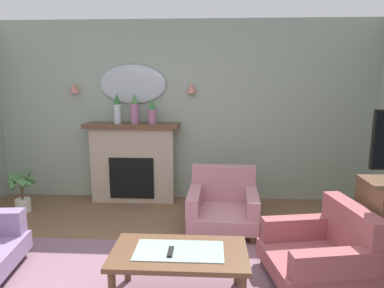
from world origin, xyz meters
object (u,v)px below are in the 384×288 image
object	(u,v)px
wall_sconce_right	(191,88)
armchair_beside_couch	(223,203)
fireplace	(133,163)
coffee_table	(179,257)
wall_mirror	(133,84)
potted_plant_small_fern	(21,189)
mantel_vase_right	(135,109)
armchair_in_corner	(324,250)
tv_remote	(170,252)
mantel_vase_centre	(117,108)
mantel_vase_left	(152,112)
wall_sconce_left	(74,88)

from	to	relation	value
wall_sconce_right	armchair_beside_couch	distance (m)	1.72
fireplace	coffee_table	xyz separation A→B (m)	(0.89, -2.35, -0.19)
wall_mirror	coffee_table	xyz separation A→B (m)	(0.89, -2.49, -1.33)
wall_mirror	potted_plant_small_fern	size ratio (longest dim) A/B	1.54
mantel_vase_right	armchair_in_corner	size ratio (longest dim) A/B	0.46
fireplace	tv_remote	size ratio (longest dim) A/B	8.50
mantel_vase_centre	mantel_vase_left	distance (m)	0.50
mantel_vase_centre	wall_sconce_right	bearing A→B (deg)	6.52
armchair_beside_couch	potted_plant_small_fern	size ratio (longest dim) A/B	1.38
mantel_vase_right	potted_plant_small_fern	distance (m)	1.87
tv_remote	armchair_in_corner	size ratio (longest dim) A/B	0.17
tv_remote	mantel_vase_right	bearing A→B (deg)	108.14
tv_remote	potted_plant_small_fern	size ratio (longest dim) A/B	0.26
mantel_vase_centre	wall_sconce_left	size ratio (longest dim) A/B	3.09
mantel_vase_right	wall_sconce_left	xyz separation A→B (m)	(-0.90, 0.12, 0.30)
armchair_in_corner	potted_plant_small_fern	distance (m)	3.87
mantel_vase_right	tv_remote	size ratio (longest dim) A/B	2.73
wall_sconce_right	armchair_beside_couch	size ratio (longest dim) A/B	0.16
fireplace	potted_plant_small_fern	xyz separation A→B (m)	(-1.42, -0.53, -0.24)
fireplace	mantel_vase_centre	distance (m)	0.83
wall_mirror	armchair_in_corner	bearing A→B (deg)	-44.96
mantel_vase_centre	wall_sconce_right	size ratio (longest dim) A/B	3.09
mantel_vase_right	armchair_in_corner	bearing A→B (deg)	-43.28
coffee_table	wall_sconce_right	bearing A→B (deg)	90.93
mantel_vase_right	coffee_table	distance (m)	2.65
mantel_vase_centre	wall_sconce_left	xyz separation A→B (m)	(-0.65, 0.12, 0.29)
wall_sconce_right	potted_plant_small_fern	world-z (taller)	wall_sconce_right
mantel_vase_centre	armchair_beside_couch	bearing A→B (deg)	-29.37
wall_mirror	armchair_in_corner	distance (m)	3.35
fireplace	mantel_vase_centre	xyz separation A→B (m)	(-0.20, -0.03, 0.80)
fireplace	coffee_table	world-z (taller)	fireplace
wall_sconce_left	tv_remote	xyz separation A→B (m)	(1.67, -2.48, -1.21)
mantel_vase_centre	coffee_table	xyz separation A→B (m)	(1.09, -2.32, -0.99)
wall_sconce_right	potted_plant_small_fern	distance (m)	2.71
mantel_vase_centre	potted_plant_small_fern	size ratio (longest dim) A/B	0.70
coffee_table	potted_plant_small_fern	distance (m)	2.94
armchair_in_corner	potted_plant_small_fern	bearing A→B (deg)	157.58
fireplace	wall_sconce_right	distance (m)	1.38
coffee_table	armchair_beside_couch	size ratio (longest dim) A/B	1.28
mantel_vase_left	armchair_in_corner	xyz separation A→B (m)	(1.85, -1.98, -1.02)
fireplace	mantel_vase_right	xyz separation A→B (m)	(0.05, -0.03, 0.79)
mantel_vase_centre	wall_sconce_left	world-z (taller)	wall_sconce_left
fireplace	mantel_vase_left	bearing A→B (deg)	-5.39
mantel_vase_right	armchair_in_corner	distance (m)	3.07
armchair_in_corner	potted_plant_small_fern	world-z (taller)	armchair_in_corner
fireplace	wall_mirror	bearing A→B (deg)	90.00
coffee_table	armchair_beside_couch	bearing A→B (deg)	74.89
potted_plant_small_fern	mantel_vase_centre	bearing A→B (deg)	22.41
fireplace	potted_plant_small_fern	size ratio (longest dim) A/B	2.19
armchair_beside_couch	tv_remote	bearing A→B (deg)	-107.01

